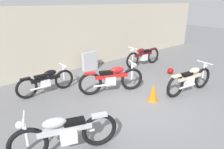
# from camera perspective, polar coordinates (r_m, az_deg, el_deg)

# --- Properties ---
(ground_plane) EXTENTS (40.00, 40.00, 0.00)m
(ground_plane) POSITION_cam_1_polar(r_m,az_deg,el_deg) (6.26, 8.48, -8.36)
(ground_plane) COLOR slate
(building_wall) EXTENTS (18.00, 0.30, 2.73)m
(building_wall) POSITION_cam_1_polar(r_m,az_deg,el_deg) (9.16, -12.12, 9.61)
(building_wall) COLOR #B2A893
(building_wall) RESTS_ON ground_plane
(stone_marker) EXTENTS (0.69, 0.21, 0.81)m
(stone_marker) POSITION_cam_1_polar(r_m,az_deg,el_deg) (9.08, -6.18, 3.63)
(stone_marker) COLOR #9E9EA3
(stone_marker) RESTS_ON ground_plane
(helmet) EXTENTS (0.25, 0.25, 0.25)m
(helmet) POSITION_cam_1_polar(r_m,az_deg,el_deg) (9.00, 15.86, 0.95)
(helmet) COLOR maroon
(helmet) RESTS_ON ground_plane
(traffic_cone) EXTENTS (0.32, 0.32, 0.55)m
(traffic_cone) POSITION_cam_1_polar(r_m,az_deg,el_deg) (6.44, 11.24, -4.93)
(traffic_cone) COLOR orange
(traffic_cone) RESTS_ON ground_plane
(motorcycle_cream) EXTENTS (2.11, 0.59, 0.95)m
(motorcycle_cream) POSITION_cam_1_polar(r_m,az_deg,el_deg) (7.31, 20.85, -1.30)
(motorcycle_cream) COLOR black
(motorcycle_cream) RESTS_ON ground_plane
(motorcycle_black) EXTENTS (1.96, 0.55, 0.88)m
(motorcycle_black) POSITION_cam_1_polar(r_m,az_deg,el_deg) (7.12, -17.63, -1.78)
(motorcycle_black) COLOR black
(motorcycle_black) RESTS_ON ground_plane
(motorcycle_red) EXTENTS (2.09, 1.04, 1.00)m
(motorcycle_red) POSITION_cam_1_polar(r_m,az_deg,el_deg) (6.83, 0.05, -1.19)
(motorcycle_red) COLOR black
(motorcycle_red) RESTS_ON ground_plane
(motorcycle_maroon) EXTENTS (2.12, 0.59, 0.95)m
(motorcycle_maroon) POSITION_cam_1_polar(r_m,az_deg,el_deg) (9.80, 8.59, 5.06)
(motorcycle_maroon) COLOR black
(motorcycle_maroon) RESTS_ON ground_plane
(motorcycle_silver) EXTENTS (2.06, 0.92, 0.97)m
(motorcycle_silver) POSITION_cam_1_polar(r_m,az_deg,el_deg) (4.32, -12.99, -15.67)
(motorcycle_silver) COLOR black
(motorcycle_silver) RESTS_ON ground_plane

